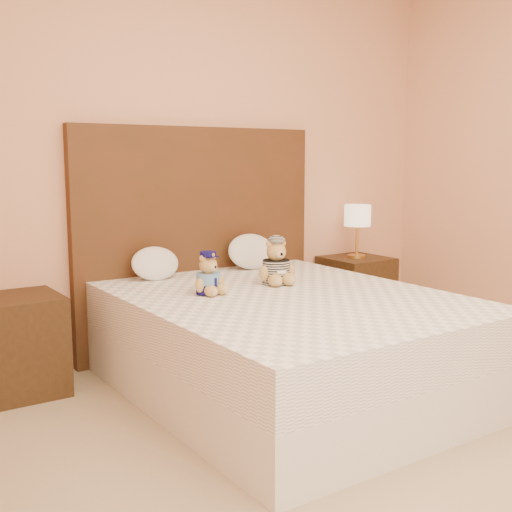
{
  "coord_description": "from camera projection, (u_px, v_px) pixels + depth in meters",
  "views": [
    {
      "loc": [
        -2.07,
        -1.57,
        1.29
      ],
      "look_at": [
        -0.04,
        1.45,
        0.74
      ],
      "focal_mm": 45.0,
      "sensor_mm": 36.0,
      "label": 1
    }
  ],
  "objects": [
    {
      "name": "pillow_left",
      "position": [
        155.0,
        262.0,
        3.97
      ],
      "size": [
        0.31,
        0.2,
        0.22
      ],
      "primitive_type": "ellipsoid",
      "color": "white",
      "rests_on": "bed"
    },
    {
      "name": "teddy_police",
      "position": [
        208.0,
        273.0,
        3.53
      ],
      "size": [
        0.23,
        0.23,
        0.24
      ],
      "primitive_type": null,
      "rotation": [
        0.0,
        0.0,
        0.18
      ],
      "color": "#B68347",
      "rests_on": "bed"
    },
    {
      "name": "headboard",
      "position": [
        198.0,
        240.0,
        4.32
      ],
      "size": [
        1.75,
        0.08,
        1.5
      ],
      "primitive_type": "cube",
      "color": "#4E2817",
      "rests_on": "ground"
    },
    {
      "name": "nightstand_left",
      "position": [
        19.0,
        345.0,
        3.53
      ],
      "size": [
        0.45,
        0.45,
        0.55
      ],
      "primitive_type": "cube",
      "color": "#3B2512",
      "rests_on": "ground"
    },
    {
      "name": "ground",
      "position": [
        462.0,
        477.0,
        2.62
      ],
      "size": [
        4.0,
        4.5,
        0.0
      ],
      "primitive_type": "cube",
      "color": "tan",
      "rests_on": "ground"
    },
    {
      "name": "lamp",
      "position": [
        357.0,
        218.0,
        4.83
      ],
      "size": [
        0.2,
        0.2,
        0.4
      ],
      "color": "gold",
      "rests_on": "nightstand_right"
    },
    {
      "name": "teddy_prisoner",
      "position": [
        276.0,
        262.0,
        3.82
      ],
      "size": [
        0.28,
        0.27,
        0.27
      ],
      "primitive_type": null,
      "rotation": [
        0.0,
        0.0,
        -0.17
      ],
      "color": "#B68347",
      "rests_on": "bed"
    },
    {
      "name": "room_walls",
      "position": [
        394.0,
        36.0,
        2.73
      ],
      "size": [
        4.04,
        4.52,
        2.72
      ],
      "color": "#E1A07A",
      "rests_on": "ground"
    },
    {
      "name": "bed",
      "position": [
        287.0,
        343.0,
        3.57
      ],
      "size": [
        1.6,
        2.0,
        0.55
      ],
      "color": "white",
      "rests_on": "ground"
    },
    {
      "name": "pillow_right",
      "position": [
        252.0,
        250.0,
        4.36
      ],
      "size": [
        0.36,
        0.24,
        0.26
      ],
      "primitive_type": "ellipsoid",
      "color": "white",
      "rests_on": "bed"
    },
    {
      "name": "nightstand_right",
      "position": [
        356.0,
        293.0,
        4.91
      ],
      "size": [
        0.45,
        0.45,
        0.55
      ],
      "primitive_type": "cube",
      "color": "#3B2512",
      "rests_on": "ground"
    }
  ]
}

